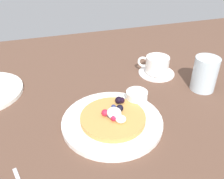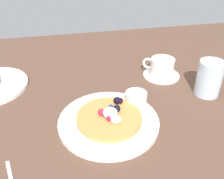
{
  "view_description": "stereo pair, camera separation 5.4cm",
  "coord_description": "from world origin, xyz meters",
  "views": [
    {
      "loc": [
        -0.11,
        -0.56,
        0.42
      ],
      "look_at": [
        0.07,
        0.01,
        0.04
      ],
      "focal_mm": 39.75,
      "sensor_mm": 36.0,
      "label": 1
    },
    {
      "loc": [
        -0.06,
        -0.57,
        0.42
      ],
      "look_at": [
        0.07,
        0.01,
        0.04
      ],
      "focal_mm": 39.75,
      "sensor_mm": 36.0,
      "label": 2
    }
  ],
  "objects": [
    {
      "name": "water_glass",
      "position": [
        0.36,
        -0.01,
        0.05
      ],
      "size": [
        0.07,
        0.07,
        0.11
      ],
      "primitive_type": "cylinder",
      "color": "silver",
      "rests_on": "ground_plane"
    },
    {
      "name": "coffee_cup",
      "position": [
        0.26,
        0.12,
        0.04
      ],
      "size": [
        0.1,
        0.08,
        0.05
      ],
      "color": "white",
      "rests_on": "coffee_saucer"
    },
    {
      "name": "pancake_plate",
      "position": [
        0.04,
        -0.09,
        0.01
      ],
      "size": [
        0.26,
        0.26,
        0.01
      ],
      "primitive_type": "cylinder",
      "color": "white",
      "rests_on": "ground_plane"
    },
    {
      "name": "ground_plane",
      "position": [
        0.0,
        0.0,
        -0.01
      ],
      "size": [
        2.09,
        1.19,
        0.03
      ],
      "primitive_type": "cube",
      "color": "brown"
    },
    {
      "name": "pancake_with_berries",
      "position": [
        0.04,
        -0.09,
        0.02
      ],
      "size": [
        0.17,
        0.17,
        0.04
      ],
      "color": "#CE934A",
      "rests_on": "pancake_plate"
    },
    {
      "name": "coffee_saucer",
      "position": [
        0.27,
        0.12,
        0.0
      ],
      "size": [
        0.12,
        0.12,
        0.01
      ],
      "primitive_type": "cylinder",
      "color": "white",
      "rests_on": "ground_plane"
    },
    {
      "name": "syrup_ramekin",
      "position": [
        0.13,
        -0.03,
        0.03
      ],
      "size": [
        0.06,
        0.06,
        0.03
      ],
      "color": "white",
      "rests_on": "pancake_plate"
    }
  ]
}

